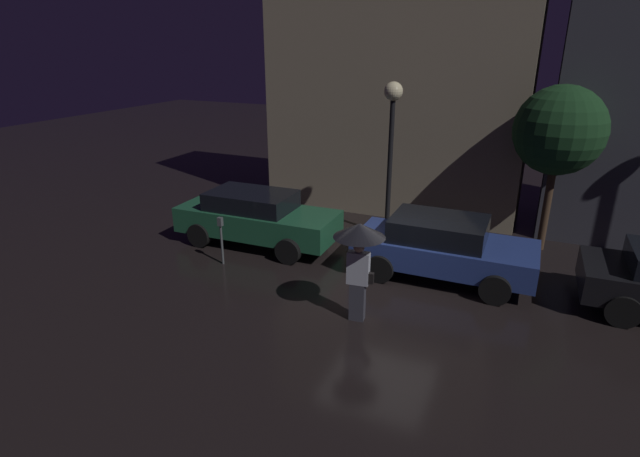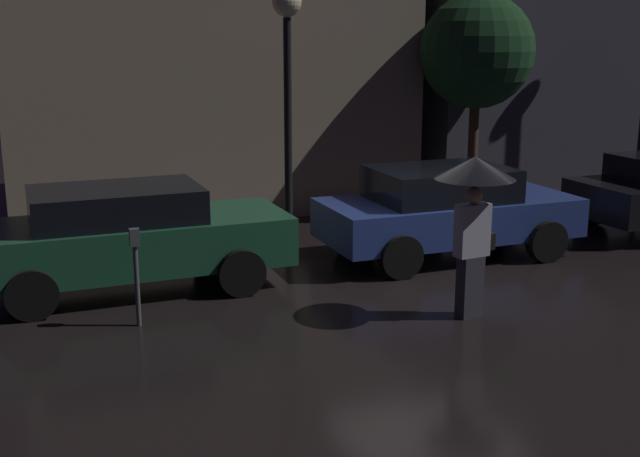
{
  "view_description": "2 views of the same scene",
  "coord_description": "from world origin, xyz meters",
  "views": [
    {
      "loc": [
        2.82,
        -9.83,
        5.39
      ],
      "look_at": [
        -1.62,
        0.06,
        1.3
      ],
      "focal_mm": 28.0,
      "sensor_mm": 36.0,
      "label": 1
    },
    {
      "loc": [
        -5.44,
        -9.93,
        3.6
      ],
      "look_at": [
        -1.63,
        0.3,
        0.94
      ],
      "focal_mm": 45.0,
      "sensor_mm": 36.0,
      "label": 2
    }
  ],
  "objects": [
    {
      "name": "ground_plane",
      "position": [
        0.0,
        0.0,
        0.0
      ],
      "size": [
        60.0,
        60.0,
        0.0
      ],
      "primitive_type": "plane",
      "color": "black"
    },
    {
      "name": "parking_meter",
      "position": [
        -4.25,
        -0.17,
        0.78
      ],
      "size": [
        0.12,
        0.1,
        1.26
      ],
      "color": "#4C5154",
      "rests_on": "ground"
    },
    {
      "name": "parked_car_green",
      "position": [
        -4.15,
        1.38,
        0.8
      ],
      "size": [
        4.52,
        1.91,
        1.5
      ],
      "rotation": [
        0.0,
        0.0,
        0.03
      ],
      "color": "#1E5638",
      "rests_on": "ground"
    },
    {
      "name": "parked_car_blue",
      "position": [
        1.0,
        1.39,
        0.78
      ],
      "size": [
        4.23,
        2.01,
        1.49
      ],
      "rotation": [
        0.0,
        0.0,
        0.01
      ],
      "color": "navy",
      "rests_on": "ground"
    },
    {
      "name": "pedestrian_with_umbrella",
      "position": [
        -0.16,
        -1.32,
        1.64
      ],
      "size": [
        1.03,
        1.03,
        2.1
      ],
      "rotation": [
        0.0,
        0.0,
        0.11
      ],
      "color": "#383842",
      "rests_on": "ground"
    },
    {
      "name": "street_lamp_near",
      "position": [
        -1.02,
        3.55,
        3.33
      ],
      "size": [
        0.51,
        0.51,
        4.38
      ],
      "color": "black",
      "rests_on": "ground"
    },
    {
      "name": "street_tree",
      "position": [
        3.17,
        4.24,
        3.24
      ],
      "size": [
        2.28,
        2.28,
        4.4
      ],
      "color": "#473323",
      "rests_on": "ground"
    },
    {
      "name": "building_facade_left",
      "position": [
        -1.7,
        6.5,
        4.3
      ],
      "size": [
        8.19,
        3.0,
        8.61
      ],
      "color": "gray",
      "rests_on": "ground"
    }
  ]
}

